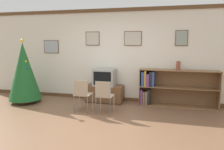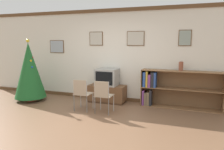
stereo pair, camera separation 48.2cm
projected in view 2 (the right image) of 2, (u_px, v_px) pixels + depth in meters
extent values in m
plane|color=brown|center=(83.00, 125.00, 4.65)|extent=(24.00, 24.00, 0.00)
cube|color=silver|center=(116.00, 55.00, 6.47)|extent=(9.13, 0.08, 2.70)
cube|color=brown|center=(116.00, 10.00, 6.22)|extent=(9.13, 0.03, 0.10)
cube|color=brown|center=(115.00, 98.00, 6.61)|extent=(9.13, 0.03, 0.10)
cube|color=brown|center=(57.00, 47.00, 7.06)|extent=(0.51, 0.02, 0.41)
cube|color=#9EA8B2|center=(57.00, 47.00, 7.04)|extent=(0.47, 0.01, 0.37)
cube|color=brown|center=(96.00, 39.00, 6.55)|extent=(0.43, 0.02, 0.41)
cube|color=#BCB7A8|center=(96.00, 39.00, 6.54)|extent=(0.39, 0.01, 0.37)
cube|color=brown|center=(136.00, 38.00, 6.15)|extent=(0.50, 0.02, 0.41)
cube|color=#BCB7A8|center=(135.00, 38.00, 6.14)|extent=(0.47, 0.01, 0.37)
cube|color=brown|center=(185.00, 38.00, 5.70)|extent=(0.33, 0.02, 0.42)
cube|color=gray|center=(185.00, 38.00, 5.69)|extent=(0.29, 0.01, 0.38)
cylinder|color=maroon|center=(31.00, 99.00, 6.59)|extent=(0.36, 0.36, 0.10)
cone|color=#1E5B28|center=(29.00, 70.00, 6.46)|extent=(0.91, 0.91, 1.63)
sphere|color=yellow|center=(28.00, 41.00, 6.33)|extent=(0.10, 0.10, 0.10)
sphere|color=gold|center=(31.00, 61.00, 6.31)|extent=(0.06, 0.06, 0.06)
sphere|color=#1E4CB2|center=(37.00, 81.00, 6.84)|extent=(0.06, 0.06, 0.06)
sphere|color=silver|center=(21.00, 76.00, 6.48)|extent=(0.06, 0.06, 0.06)
sphere|color=#1E4CB2|center=(32.00, 67.00, 6.31)|extent=(0.06, 0.06, 0.06)
sphere|color=red|center=(33.00, 57.00, 6.40)|extent=(0.04, 0.04, 0.04)
cube|color=#4C311E|center=(107.00, 101.00, 6.43)|extent=(1.03, 0.48, 0.05)
cube|color=brown|center=(107.00, 93.00, 6.39)|extent=(1.07, 0.50, 0.44)
cube|color=#9E9E99|center=(107.00, 77.00, 6.32)|extent=(0.62, 0.48, 0.48)
cube|color=black|center=(104.00, 78.00, 6.09)|extent=(0.51, 0.01, 0.38)
cube|color=tan|center=(84.00, 94.00, 5.59)|extent=(0.40, 0.40, 0.02)
cube|color=tan|center=(80.00, 88.00, 5.39)|extent=(0.35, 0.01, 0.38)
cylinder|color=#B2B2B2|center=(81.00, 100.00, 5.85)|extent=(0.02, 0.02, 0.42)
cylinder|color=#B2B2B2|center=(93.00, 101.00, 5.73)|extent=(0.02, 0.02, 0.42)
cylinder|color=#B2B2B2|center=(74.00, 103.00, 5.52)|extent=(0.02, 0.02, 0.42)
cylinder|color=#B2B2B2|center=(87.00, 104.00, 5.40)|extent=(0.02, 0.02, 0.42)
cylinder|color=#B2B2B2|center=(74.00, 96.00, 5.49)|extent=(0.02, 0.02, 0.82)
cylinder|color=#B2B2B2|center=(87.00, 97.00, 5.37)|extent=(0.02, 0.02, 0.82)
cube|color=tan|center=(104.00, 95.00, 5.40)|extent=(0.40, 0.40, 0.02)
cube|color=tan|center=(101.00, 89.00, 5.19)|extent=(0.35, 0.01, 0.38)
cylinder|color=#B2B2B2|center=(101.00, 102.00, 5.66)|extent=(0.02, 0.02, 0.42)
cylinder|color=#B2B2B2|center=(114.00, 103.00, 5.54)|extent=(0.02, 0.02, 0.42)
cylinder|color=#B2B2B2|center=(95.00, 105.00, 5.33)|extent=(0.02, 0.02, 0.42)
cylinder|color=#B2B2B2|center=(109.00, 107.00, 5.21)|extent=(0.02, 0.02, 0.42)
cylinder|color=#B2B2B2|center=(95.00, 97.00, 5.30)|extent=(0.02, 0.02, 0.82)
cylinder|color=#B2B2B2|center=(109.00, 99.00, 5.18)|extent=(0.02, 0.02, 0.82)
cube|color=olive|center=(142.00, 87.00, 6.09)|extent=(0.02, 0.36, 1.00)
cube|color=olive|center=(224.00, 93.00, 5.40)|extent=(0.02, 0.36, 1.00)
cube|color=olive|center=(181.00, 71.00, 5.67)|extent=(2.07, 0.36, 0.02)
cube|color=olive|center=(180.00, 108.00, 5.82)|extent=(2.07, 0.36, 0.02)
cube|color=olive|center=(181.00, 89.00, 5.74)|extent=(2.03, 0.36, 0.02)
cube|color=brown|center=(181.00, 88.00, 5.91)|extent=(2.07, 0.01, 1.00)
cube|color=#7A3D7F|center=(144.00, 97.00, 6.06)|extent=(0.05, 0.23, 0.40)
cube|color=#756047|center=(146.00, 98.00, 6.05)|extent=(0.05, 0.26, 0.35)
cube|color=#756047|center=(149.00, 98.00, 6.04)|extent=(0.07, 0.29, 0.36)
cube|color=#232328|center=(151.00, 98.00, 5.97)|extent=(0.05, 0.21, 0.43)
cube|color=#2D4C93|center=(145.00, 79.00, 6.00)|extent=(0.07, 0.30, 0.40)
cube|color=gold|center=(147.00, 79.00, 5.97)|extent=(0.05, 0.28, 0.43)
cube|color=#7A3D7F|center=(150.00, 81.00, 5.92)|extent=(0.07, 0.22, 0.35)
cube|color=#232328|center=(153.00, 80.00, 5.92)|extent=(0.08, 0.28, 0.41)
cube|color=#2D4C93|center=(155.00, 80.00, 5.88)|extent=(0.05, 0.25, 0.41)
cylinder|color=brown|center=(181.00, 66.00, 5.66)|extent=(0.11, 0.11, 0.23)
torus|color=brown|center=(181.00, 62.00, 5.65)|extent=(0.10, 0.10, 0.02)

